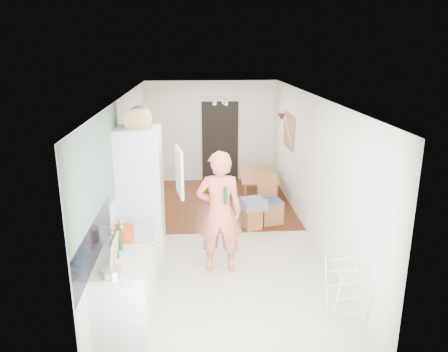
{
  "coord_description": "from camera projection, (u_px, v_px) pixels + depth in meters",
  "views": [
    {
      "loc": [
        -0.43,
        -7.15,
        3.29
      ],
      "look_at": [
        0.07,
        0.2,
        1.09
      ],
      "focal_mm": 35.0,
      "sensor_mm": 36.0,
      "label": 1
    }
  ],
  "objects": [
    {
      "name": "worktop",
      "position": [
        122.0,
        263.0,
        5.03
      ],
      "size": [
        0.62,
        0.92,
        0.06
      ],
      "primitive_type": "cube",
      "color": "beige",
      "rests_on": "room_shell"
    },
    {
      "name": "person",
      "position": [
        219.0,
        201.0,
        6.4
      ],
      "size": [
        0.82,
        0.55,
        2.2
      ],
      "primitive_type": "imported",
      "rotation": [
        0.0,
        0.0,
        3.12
      ],
      "color": "#EA7059",
      "rests_on": "floor"
    },
    {
      "name": "pepper_mill_back",
      "position": [
        121.0,
        233.0,
        5.49
      ],
      "size": [
        0.07,
        0.07,
        0.23
      ],
      "primitive_type": "cylinder",
      "rotation": [
        0.0,
        0.0,
        -0.17
      ],
      "color": "tan",
      "rests_on": "worktop"
    },
    {
      "name": "bottle_c",
      "position": [
        114.0,
        247.0,
        5.12
      ],
      "size": [
        0.11,
        0.11,
        0.22
      ],
      "primitive_type": "cylinder",
      "rotation": [
        0.0,
        0.0,
        -0.29
      ],
      "color": "silver",
      "rests_on": "worktop"
    },
    {
      "name": "fridge_housing",
      "position": [
        141.0,
        197.0,
        6.67
      ],
      "size": [
        0.66,
        0.66,
        2.15
      ],
      "primitive_type": "cube",
      "color": "silver",
      "rests_on": "room_shell"
    },
    {
      "name": "bottle_a",
      "position": [
        120.0,
        239.0,
        5.25
      ],
      "size": [
        0.08,
        0.08,
        0.27
      ],
      "primitive_type": "cylinder",
      "rotation": [
        0.0,
        0.0,
        -0.24
      ],
      "color": "#183E1C",
      "rests_on": "worktop"
    },
    {
      "name": "doorway_recess",
      "position": [
        220.0,
        142.0,
        10.86
      ],
      "size": [
        0.9,
        0.04,
        2.0
      ],
      "primitive_type": "cube",
      "color": "black",
      "rests_on": "room_shell"
    },
    {
      "name": "dining_chair",
      "position": [
        271.0,
        200.0,
        8.33
      ],
      "size": [
        0.47,
        0.47,
        0.94
      ],
      "primitive_type": null,
      "rotation": [
        0.0,
        0.0,
        0.22
      ],
      "color": "#A55C38",
      "rests_on": "floor"
    },
    {
      "name": "steel_pan",
      "position": [
        112.0,
        273.0,
        4.64
      ],
      "size": [
        0.22,
        0.22,
        0.1
      ],
      "primitive_type": "cylinder",
      "rotation": [
        0.0,
        0.0,
        -0.1
      ],
      "color": "silver",
      "rests_on": "worktop"
    },
    {
      "name": "base_cabinet",
      "position": [
        124.0,
        298.0,
        5.16
      ],
      "size": [
        0.6,
        0.9,
        0.86
      ],
      "primitive_type": "cube",
      "color": "silver",
      "rests_on": "room_shell"
    },
    {
      "name": "bread_bin",
      "position": [
        138.0,
        120.0,
        6.38
      ],
      "size": [
        0.45,
        0.44,
        0.21
      ],
      "primitive_type": null,
      "rotation": [
        0.0,
        0.0,
        0.18
      ],
      "color": "tan",
      "rests_on": "fridge_housing"
    },
    {
      "name": "wood_floor_overlay",
      "position": [
        216.0,
        202.0,
        9.57
      ],
      "size": [
        3.2,
        3.3,
        0.01
      ],
      "primitive_type": "cube",
      "color": "#612B0D",
      "rests_on": "room_shell"
    },
    {
      "name": "red_casserole",
      "position": [
        123.0,
        233.0,
        5.56
      ],
      "size": [
        0.33,
        0.33,
        0.17
      ],
      "primitive_type": "cylinder",
      "rotation": [
        0.0,
        0.0,
        -0.17
      ],
      "color": "red",
      "rests_on": "cooker_top"
    },
    {
      "name": "grey_drape",
      "position": [
        253.0,
        204.0,
        8.07
      ],
      "size": [
        0.51,
        0.51,
        0.19
      ],
      "primitive_type": "cube",
      "rotation": [
        0.0,
        0.0,
        0.26
      ],
      "color": "gray",
      "rests_on": "stool"
    },
    {
      "name": "tile_splashback",
      "position": [
        95.0,
        243.0,
        4.93
      ],
      "size": [
        0.02,
        1.9,
        0.5
      ],
      "primitive_type": "cube",
      "color": "black",
      "rests_on": "room_shell"
    },
    {
      "name": "wall_sconce",
      "position": [
        282.0,
        117.0,
        9.84
      ],
      "size": [
        0.18,
        0.18,
        0.16
      ],
      "primitive_type": "cone",
      "color": "maroon",
      "rests_on": "room_shell"
    },
    {
      "name": "pinboard_frame",
      "position": [
        288.0,
        131.0,
        9.28
      ],
      "size": [
        0.0,
        0.94,
        0.74
      ],
      "primitive_type": "cube",
      "color": "#A55C38",
      "rests_on": "room_shell"
    },
    {
      "name": "bottle_b",
      "position": [
        116.0,
        247.0,
        5.06
      ],
      "size": [
        0.07,
        0.07,
        0.27
      ],
      "primitive_type": "cylinder",
      "rotation": [
        0.0,
        0.0,
        -0.08
      ],
      "color": "#183E1C",
      "rests_on": "worktop"
    },
    {
      "name": "pepper_mill_front",
      "position": [
        112.0,
        239.0,
        5.3
      ],
      "size": [
        0.07,
        0.07,
        0.24
      ],
      "primitive_type": "cylinder",
      "rotation": [
        0.0,
        0.0,
        -0.08
      ],
      "color": "tan",
      "rests_on": "worktop"
    },
    {
      "name": "pinboard",
      "position": [
        289.0,
        131.0,
        9.28
      ],
      "size": [
        0.03,
        0.9,
        0.7
      ],
      "primitive_type": "cube",
      "color": "tan",
      "rests_on": "room_shell"
    },
    {
      "name": "fridge_door",
      "position": [
        179.0,
        172.0,
        6.29
      ],
      "size": [
        0.14,
        0.56,
        0.7
      ],
      "primitive_type": "cube",
      "rotation": [
        0.0,
        0.0,
        -1.4
      ],
      "color": "silver",
      "rests_on": "room_shell"
    },
    {
      "name": "floor",
      "position": [
        221.0,
        238.0,
        7.81
      ],
      "size": [
        3.2,
        7.0,
        0.01
      ],
      "primitive_type": "cube",
      "color": "beige",
      "rests_on": "ground"
    },
    {
      "name": "stool",
      "position": [
        252.0,
        219.0,
        8.13
      ],
      "size": [
        0.37,
        0.37,
        0.39
      ],
      "primitive_type": null,
      "rotation": [
        0.0,
        0.0,
        0.29
      ],
      "color": "#A55C38",
      "rests_on": "floor"
    },
    {
      "name": "chopping_boards",
      "position": [
        114.0,
        254.0,
        4.76
      ],
      "size": [
        0.08,
        0.29,
        0.39
      ],
      "primitive_type": null,
      "rotation": [
        0.0,
        0.0,
        0.14
      ],
      "color": "tan",
      "rests_on": "worktop"
    },
    {
      "name": "sage_wall_panel",
      "position": [
        99.0,
        170.0,
        5.26
      ],
      "size": [
        0.02,
        3.0,
        1.3
      ],
      "primitive_type": "cube",
      "color": "slate",
      "rests_on": "room_shell"
    },
    {
      "name": "dining_table",
      "position": [
        259.0,
        187.0,
        9.92
      ],
      "size": [
        0.76,
        1.27,
        0.43
      ],
      "primitive_type": "imported",
      "rotation": [
        0.0,
        0.0,
        1.51
      ],
      "color": "#A55C38",
      "rests_on": "floor"
    },
    {
      "name": "fridge_interior",
      "position": [
        160.0,
        167.0,
        6.55
      ],
      "size": [
        0.02,
        0.52,
        0.66
      ],
      "primitive_type": "cube",
      "color": "white",
      "rests_on": "room_shell"
    },
    {
      "name": "range_cooker",
      "position": [
        132.0,
        266.0,
        5.87
      ],
      "size": [
        0.6,
        0.6,
        0.88
      ],
      "primitive_type": "cube",
      "color": "silver",
      "rests_on": "room_shell"
    },
    {
      "name": "held_bottle",
      "position": [
        226.0,
        196.0,
        6.22
      ],
      "size": [
        0.06,
        0.06,
        0.26
      ],
      "primitive_type": "cylinder",
      "color": "#183E1C",
      "rests_on": "person"
    },
    {
      "name": "drying_rack",
      "position": [
        348.0,
        294.0,
        5.27
      ],
      "size": [
        0.5,
        0.46,
        0.84
      ],
      "primitive_type": null,
      "rotation": [
        0.0,
        0.0,
        0.2
      ],
      "color": "silver",
      "rests_on": "floor"
    },
    {
      "name": "cooker_top",
      "position": [
        130.0,
        235.0,
        5.74
      ],
      "size": [
        0.6,
        0.6,
        0.04
      ],
      "primitive_type": "cube",
      "color": "silver",
      "rests_on": "room_shell"
    },
    {
      "name": "room_shell",
      "position": [
        220.0,
        170.0,
        7.45
      ],
      "size": [
        3.2,
        7.0,
        2.5
      ],
      "primitive_type": null,
      "color": "white",
      "rests_on": "ground"
    }
  ]
}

